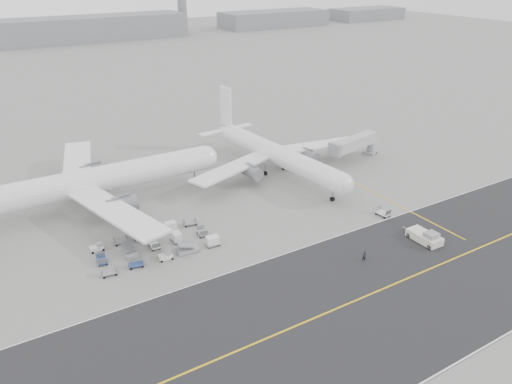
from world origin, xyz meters
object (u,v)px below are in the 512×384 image
control_tower (182,7)px  airliner_a (93,181)px  pushback_tug (425,237)px  jet_bridge (354,144)px  ground_crew_a (364,256)px  airliner_b (275,154)px

control_tower → airliner_a: control_tower is taller
pushback_tug → jet_bridge: bearing=67.0°
jet_bridge → ground_crew_a: 45.55m
airliner_a → pushback_tug: 63.26m
control_tower → pushback_tug: control_tower is taller
control_tower → airliner_a: bearing=-117.6°
airliner_a → airliner_b: (40.03, -4.32, -0.74)m
jet_bridge → ground_crew_a: (-28.65, -35.25, -3.34)m
airliner_b → ground_crew_a: airliner_b is taller
pushback_tug → control_tower: bearing=74.4°
pushback_tug → ground_crew_a: pushback_tug is taller
airliner_b → jet_bridge: airliner_b is taller
airliner_a → pushback_tug: size_ratio=6.77×
pushback_tug → ground_crew_a: bearing=176.5°
jet_bridge → ground_crew_a: jet_bridge is taller
pushback_tug → airliner_b: bearing=97.4°
control_tower → jet_bridge: control_tower is taller
control_tower → ground_crew_a: size_ratio=16.05×
airliner_b → ground_crew_a: size_ratio=24.09×
jet_bridge → pushback_tug: bearing=-124.8°
control_tower → ground_crew_a: bearing=-108.1°
airliner_a → jet_bridge: size_ratio=3.28×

